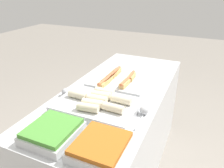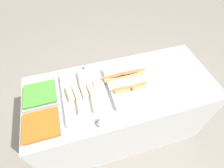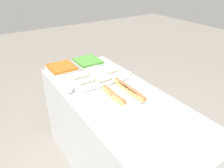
% 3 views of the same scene
% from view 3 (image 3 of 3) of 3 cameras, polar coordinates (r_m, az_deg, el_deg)
% --- Properties ---
extents(counter, '(1.73, 0.74, 0.86)m').
position_cam_3_polar(counter, '(2.04, 1.42, -13.71)').
color(counter, silver).
rests_on(counter, ground_plane).
extents(tray_hotdogs, '(0.40, 0.45, 0.10)m').
position_cam_3_polar(tray_hotdogs, '(1.74, 2.72, -3.04)').
color(tray_hotdogs, silver).
rests_on(tray_hotdogs, counter).
extents(tray_wraps, '(0.37, 0.53, 0.10)m').
position_cam_3_polar(tray_wraps, '(2.02, -3.86, 1.64)').
color(tray_wraps, silver).
rests_on(tray_wraps, counter).
extents(tray_side_front, '(0.28, 0.26, 0.07)m').
position_cam_3_polar(tray_side_front, '(2.24, -12.95, 3.75)').
color(tray_side_front, silver).
rests_on(tray_side_front, counter).
extents(tray_side_back, '(0.28, 0.26, 0.07)m').
position_cam_3_polar(tray_side_back, '(2.34, -6.27, 5.43)').
color(tray_side_back, silver).
rests_on(tray_side_back, counter).
extents(serving_spoon_near, '(0.22, 0.06, 0.06)m').
position_cam_3_polar(serving_spoon_near, '(1.87, -11.03, -1.55)').
color(serving_spoon_near, '#B2B5BA').
rests_on(serving_spoon_near, counter).
extents(serving_spoon_far, '(0.23, 0.06, 0.06)m').
position_cam_3_polar(serving_spoon_far, '(2.12, 4.25, 2.77)').
color(serving_spoon_far, '#B2B5BA').
rests_on(serving_spoon_far, counter).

